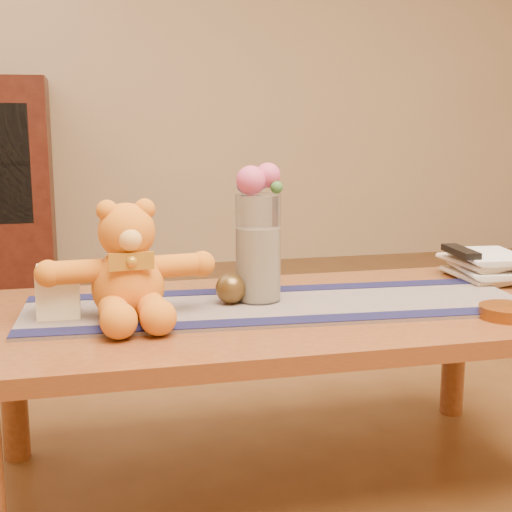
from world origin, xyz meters
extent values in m
plane|color=#543318|center=(0.00, 0.00, 0.00)|extent=(5.50, 5.50, 0.00)
plane|color=tan|center=(0.00, 2.75, 1.35)|extent=(5.50, 0.00, 5.50)
cube|color=#613117|center=(0.00, 0.00, 0.43)|extent=(1.40, 0.70, 0.04)
cylinder|color=#613117|center=(-0.64, 0.29, 0.21)|extent=(0.07, 0.07, 0.41)
cylinder|color=#613117|center=(0.64, 0.29, 0.21)|extent=(0.07, 0.07, 0.41)
cube|color=#191844|center=(0.01, 0.01, 0.45)|extent=(1.22, 0.42, 0.01)
cube|color=#121338|center=(0.00, -0.14, 0.46)|extent=(1.20, 0.13, 0.00)
cube|color=#121338|center=(0.02, 0.15, 0.46)|extent=(1.20, 0.13, 0.00)
cube|color=#FBEDB9|center=(-0.50, 0.03, 0.51)|extent=(0.09, 0.09, 0.11)
cylinder|color=black|center=(-0.50, 0.03, 0.58)|extent=(0.00, 0.00, 0.01)
cylinder|color=silver|center=(-0.03, 0.06, 0.59)|extent=(0.11, 0.11, 0.26)
cylinder|color=beige|center=(-0.03, 0.06, 0.55)|extent=(0.09, 0.09, 0.18)
sphere|color=#CA4776|center=(-0.05, 0.05, 0.75)|extent=(0.07, 0.07, 0.07)
sphere|color=#CA4776|center=(-0.01, 0.06, 0.76)|extent=(0.06, 0.06, 0.06)
sphere|color=#4A4DA1|center=(-0.02, 0.09, 0.75)|extent=(0.04, 0.04, 0.04)
sphere|color=#4A4DA1|center=(-0.06, 0.08, 0.74)|extent=(0.04, 0.04, 0.04)
sphere|color=#33662D|center=(0.01, 0.04, 0.74)|extent=(0.03, 0.03, 0.03)
sphere|color=#523C1B|center=(-0.10, 0.04, 0.50)|extent=(0.09, 0.09, 0.07)
imported|color=beige|center=(0.57, 0.17, 0.46)|extent=(0.17, 0.22, 0.02)
imported|color=beige|center=(0.57, 0.16, 0.48)|extent=(0.20, 0.25, 0.02)
imported|color=beige|center=(0.56, 0.17, 0.50)|extent=(0.18, 0.23, 0.02)
imported|color=beige|center=(0.57, 0.16, 0.52)|extent=(0.19, 0.24, 0.02)
cube|color=black|center=(0.57, 0.16, 0.54)|extent=(0.05, 0.16, 0.02)
cylinder|color=#BF5914|center=(0.49, -0.20, 0.46)|extent=(0.16, 0.16, 0.03)
camera|label=1|loc=(-0.44, -1.62, 0.91)|focal=50.86mm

